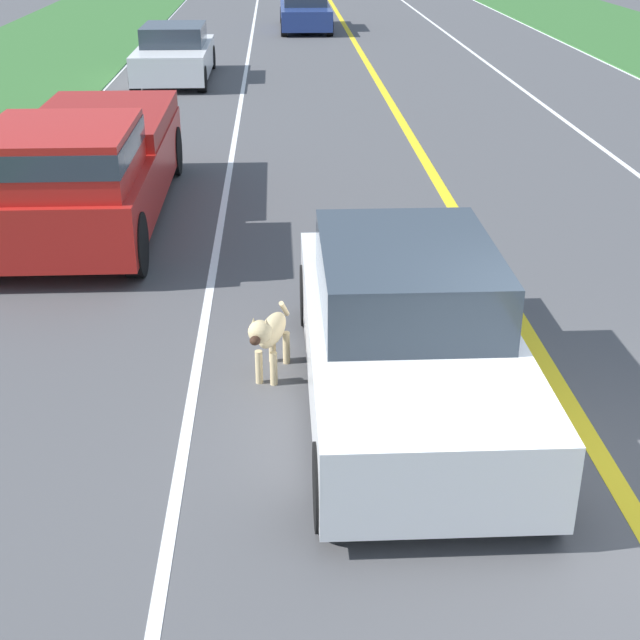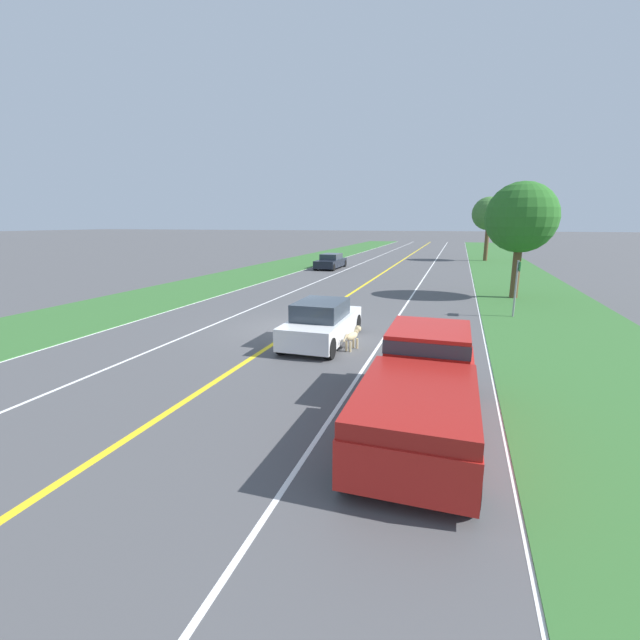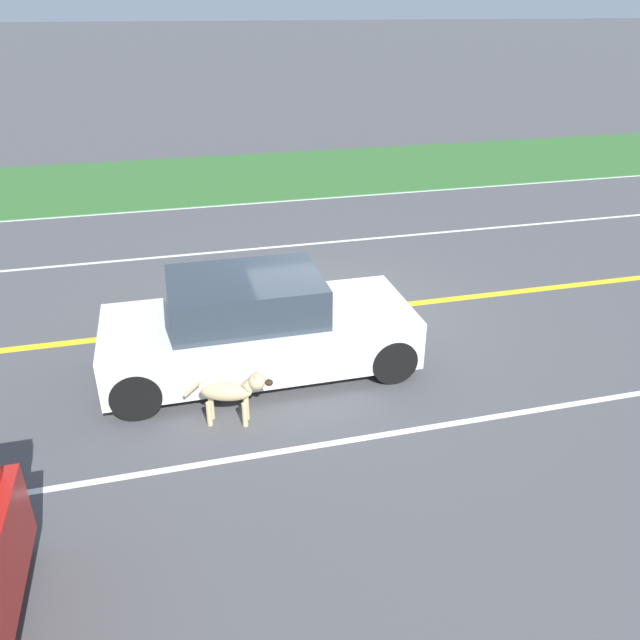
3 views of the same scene
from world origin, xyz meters
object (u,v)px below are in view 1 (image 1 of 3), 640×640
(dog, at_px, (269,334))
(car_trailing_mid, at_px, (305,11))
(ego_car, at_px, (407,334))
(car_trailing_near, at_px, (175,54))
(pickup_truck, at_px, (86,164))

(dog, height_order, car_trailing_mid, car_trailing_mid)
(ego_car, bearing_deg, car_trailing_near, -77.46)
(dog, relative_size, car_trailing_near, 0.26)
(pickup_truck, bearing_deg, ego_car, 126.10)
(ego_car, xyz_separation_m, car_trailing_near, (3.78, -17.00, -0.04))
(ego_car, distance_m, dog, 1.36)
(ego_car, height_order, dog, ego_car)
(pickup_truck, xyz_separation_m, car_trailing_near, (-0.05, -11.75, -0.24))
(dog, height_order, pickup_truck, pickup_truck)
(car_trailing_mid, bearing_deg, ego_car, 90.06)
(car_trailing_mid, bearing_deg, pickup_truck, 80.24)
(car_trailing_near, xyz_separation_m, car_trailing_mid, (-3.75, -10.36, -0.00))
(dog, height_order, car_trailing_near, car_trailing_near)
(ego_car, relative_size, dog, 3.91)
(car_trailing_mid, bearing_deg, dog, 87.42)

